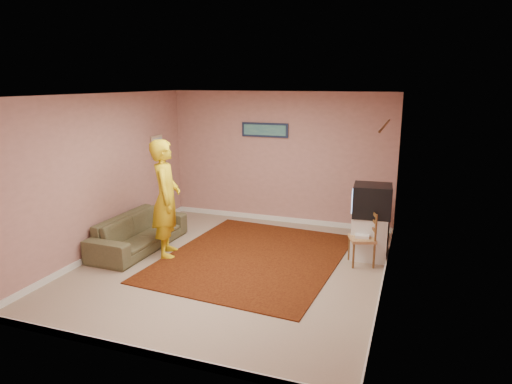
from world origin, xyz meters
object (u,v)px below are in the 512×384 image
(chair_b, at_px, (362,232))
(sofa, at_px, (139,232))
(person, at_px, (166,199))
(tv_cabinet, at_px, (370,237))
(chair_a, at_px, (371,213))
(crt_tv, at_px, (372,200))

(chair_b, xyz_separation_m, sofa, (-3.66, -0.56, -0.24))
(person, bearing_deg, tv_cabinet, -97.10)
(chair_b, relative_size, sofa, 0.25)
(chair_a, relative_size, sofa, 0.27)
(chair_a, distance_m, sofa, 4.01)
(chair_b, relative_size, person, 0.26)
(crt_tv, height_order, chair_a, crt_tv)
(crt_tv, xyz_separation_m, sofa, (-3.74, -0.86, -0.67))
(sofa, bearing_deg, tv_cabinet, -75.84)
(crt_tv, height_order, chair_b, crt_tv)
(sofa, xyz_separation_m, person, (0.62, -0.10, 0.67))
(chair_a, xyz_separation_m, sofa, (-3.68, -1.56, -0.28))
(person, bearing_deg, chair_a, -85.82)
(chair_a, relative_size, chair_b, 1.07)
(crt_tv, bearing_deg, chair_a, 90.60)
(tv_cabinet, xyz_separation_m, sofa, (-3.75, -0.86, -0.07))
(chair_a, distance_m, person, 3.51)
(crt_tv, distance_m, chair_b, 0.54)
(tv_cabinet, height_order, sofa, tv_cabinet)
(sofa, bearing_deg, chair_a, -65.91)
(tv_cabinet, xyz_separation_m, chair_a, (-0.07, 0.69, 0.21))
(crt_tv, bearing_deg, sofa, -171.31)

